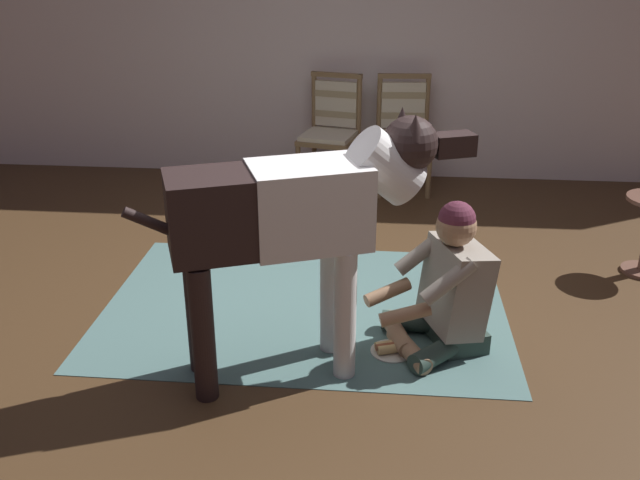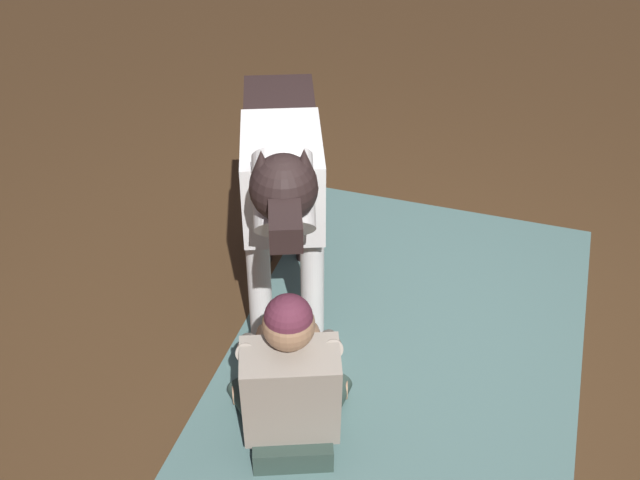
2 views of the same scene
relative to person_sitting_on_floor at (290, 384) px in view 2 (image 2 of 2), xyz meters
The scene contains 5 objects.
ground_plane 0.74m from the person_sitting_on_floor, behind, with size 13.71×13.71×0.00m, color #48311C.
area_rug 0.94m from the person_sitting_on_floor, 155.62° to the left, with size 2.40×1.68×0.01m, color slate.
person_sitting_on_floor is the anchor object (origin of this frame).
large_dog 0.96m from the person_sitting_on_floor, 159.17° to the right, with size 1.60×0.74×1.31m.
hot_dog_on_plate 0.43m from the person_sitting_on_floor, 159.17° to the right, with size 0.23×0.23×0.06m.
Camera 2 is at (2.87, 0.72, 2.84)m, focal length 45.59 mm.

